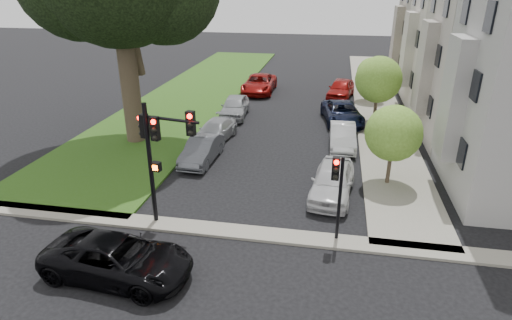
% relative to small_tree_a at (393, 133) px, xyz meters
% --- Properties ---
extents(ground, '(140.00, 140.00, 0.00)m').
position_rel_small_tree_a_xyz_m(ground, '(-6.20, -7.74, -2.72)').
color(ground, black).
rests_on(ground, ground).
extents(grass_strip, '(8.00, 44.00, 0.12)m').
position_rel_small_tree_a_xyz_m(grass_strip, '(-15.20, 16.26, -2.66)').
color(grass_strip, '#315B1E').
rests_on(grass_strip, ground).
extents(sidewalk_right, '(3.50, 44.00, 0.12)m').
position_rel_small_tree_a_xyz_m(sidewalk_right, '(0.55, 16.26, -2.66)').
color(sidewalk_right, gray).
rests_on(sidewalk_right, ground).
extents(sidewalk_cross, '(60.00, 1.00, 0.12)m').
position_rel_small_tree_a_xyz_m(sidewalk_cross, '(-6.20, -5.74, -2.66)').
color(sidewalk_cross, gray).
rests_on(sidewalk_cross, ground).
extents(house_b, '(7.70, 7.55, 15.97)m').
position_rel_small_tree_a_xyz_m(house_b, '(6.25, 7.76, 4.21)').
color(house_b, gray).
rests_on(house_b, ground).
extents(house_c, '(7.70, 7.55, 15.97)m').
position_rel_small_tree_a_xyz_m(house_c, '(6.25, 15.26, 4.21)').
color(house_c, '#A29C94').
rests_on(house_c, ground).
extents(house_d, '(7.70, 7.55, 15.97)m').
position_rel_small_tree_a_xyz_m(house_d, '(6.25, 22.76, 4.21)').
color(house_d, gray).
rests_on(house_d, ground).
extents(small_tree_a, '(2.73, 2.73, 4.09)m').
position_rel_small_tree_a_xyz_m(small_tree_a, '(0.00, 0.00, 0.00)').
color(small_tree_a, '#40372C').
rests_on(small_tree_a, ground).
extents(small_tree_b, '(3.18, 3.18, 4.76)m').
position_rel_small_tree_a_xyz_m(small_tree_b, '(0.00, 9.92, 0.45)').
color(small_tree_b, '#40372C').
rests_on(small_tree_b, ground).
extents(small_tree_c, '(2.44, 2.44, 3.65)m').
position_rel_small_tree_a_xyz_m(small_tree_c, '(0.00, 16.03, -0.29)').
color(small_tree_c, '#40372C').
rests_on(small_tree_c, ground).
extents(traffic_signal_main, '(2.56, 0.68, 5.23)m').
position_rel_small_tree_a_xyz_m(traffic_signal_main, '(-9.59, -5.51, 0.88)').
color(traffic_signal_main, black).
rests_on(traffic_signal_main, ground).
extents(traffic_signal_secondary, '(0.45, 0.36, 3.58)m').
position_rel_small_tree_a_xyz_m(traffic_signal_secondary, '(-2.57, -5.55, -0.23)').
color(traffic_signal_secondary, black).
rests_on(traffic_signal_secondary, ground).
extents(car_cross_near, '(5.40, 2.86, 1.45)m').
position_rel_small_tree_a_xyz_m(car_cross_near, '(-9.84, -9.13, -2.00)').
color(car_cross_near, black).
rests_on(car_cross_near, ground).
extents(car_parked_0, '(2.32, 4.80, 1.58)m').
position_rel_small_tree_a_xyz_m(car_parked_0, '(-2.72, -1.74, -1.93)').
color(car_parked_0, silver).
rests_on(car_parked_0, ground).
extents(car_parked_1, '(1.63, 4.34, 1.41)m').
position_rel_small_tree_a_xyz_m(car_parked_1, '(-2.24, 4.84, -2.01)').
color(car_parked_1, silver).
rests_on(car_parked_1, ground).
extents(car_parked_2, '(3.37, 5.68, 1.48)m').
position_rel_small_tree_a_xyz_m(car_parked_2, '(-2.26, 9.70, -1.98)').
color(car_parked_2, black).
rests_on(car_parked_2, ground).
extents(car_parked_3, '(2.68, 4.99, 1.61)m').
position_rel_small_tree_a_xyz_m(car_parked_3, '(-2.37, 16.81, -1.91)').
color(car_parked_3, maroon).
rests_on(car_parked_3, ground).
extents(car_parked_5, '(1.61, 4.27, 1.39)m').
position_rel_small_tree_a_xyz_m(car_parked_5, '(-10.01, 1.11, -2.02)').
color(car_parked_5, '#3F4247').
rests_on(car_parked_5, ground).
extents(car_parked_6, '(2.38, 4.63, 1.28)m').
position_rel_small_tree_a_xyz_m(car_parked_6, '(-10.19, 4.57, -2.08)').
color(car_parked_6, '#999BA0').
rests_on(car_parked_6, ground).
extents(car_parked_7, '(2.13, 4.66, 1.55)m').
position_rel_small_tree_a_xyz_m(car_parked_7, '(-10.14, 9.80, -1.95)').
color(car_parked_7, '#999BA0').
rests_on(car_parked_7, ground).
extents(car_parked_8, '(2.68, 5.74, 1.59)m').
position_rel_small_tree_a_xyz_m(car_parked_8, '(-9.63, 17.43, -1.93)').
color(car_parked_8, maroon).
rests_on(car_parked_8, ground).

